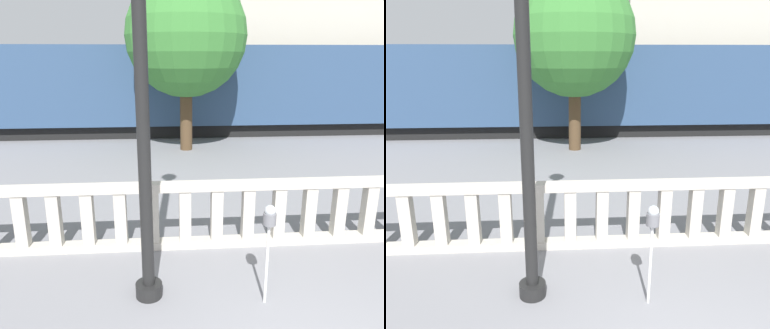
# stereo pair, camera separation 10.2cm
# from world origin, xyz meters

# --- Properties ---
(balustrade) EXTENTS (14.71, 0.24, 1.21)m
(balustrade) POSITION_xyz_m (-0.00, 3.37, 0.60)
(balustrade) COLOR #BCB5A8
(balustrade) RESTS_ON ground
(lamppost) EXTENTS (0.42, 0.42, 6.29)m
(lamppost) POSITION_xyz_m (-1.98, 1.98, 3.58)
(lamppost) COLOR black
(lamppost) RESTS_ON ground
(parking_meter) EXTENTS (0.17, 0.17, 1.44)m
(parking_meter) POSITION_xyz_m (-0.39, 1.72, 1.16)
(parking_meter) COLOR silver
(parking_meter) RESTS_ON ground
(train_near) EXTENTS (26.96, 2.74, 4.31)m
(train_near) POSITION_xyz_m (3.47, 13.71, 1.94)
(train_near) COLOR black
(train_near) RESTS_ON ground
(building_block) EXTENTS (13.32, 7.46, 10.86)m
(building_block) POSITION_xyz_m (8.83, 20.57, 5.43)
(building_block) COLOR beige
(building_block) RESTS_ON ground
(tree_left) EXTENTS (4.13, 4.13, 6.02)m
(tree_left) POSITION_xyz_m (-0.90, 10.66, 3.94)
(tree_left) COLOR #4C3823
(tree_left) RESTS_ON ground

